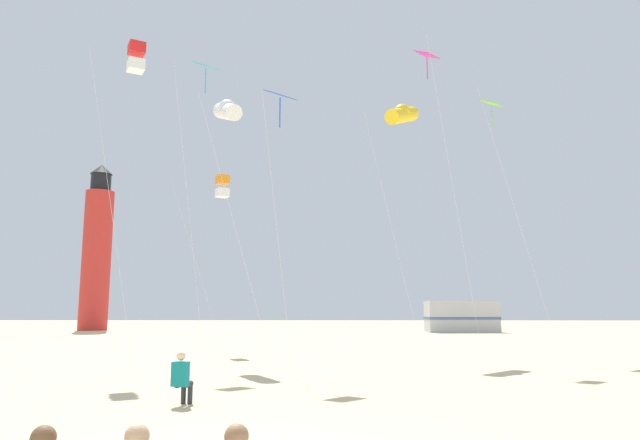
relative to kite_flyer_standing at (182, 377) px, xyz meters
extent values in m
sphere|color=brown|center=(0.95, -8.12, 0.45)|extent=(0.20, 0.20, 0.20)
sphere|color=#D8A87F|center=(1.67, -8.04, 0.45)|extent=(0.20, 0.20, 0.20)
sphere|color=#9E704C|center=(2.48, -8.03, 0.45)|extent=(0.20, 0.20, 0.20)
cube|color=#147F84|center=(-0.02, -0.08, 0.07)|extent=(0.38, 0.29, 0.52)
sphere|color=beige|center=(-0.02, -0.08, 0.45)|extent=(0.20, 0.20, 0.20)
cylinder|color=#2D2D38|center=(0.10, 0.08, -0.17)|extent=(0.21, 0.38, 0.13)
cylinder|color=#2D2D38|center=(0.13, 0.23, -0.40)|extent=(0.11, 0.11, 0.42)
cylinder|color=#2D2D38|center=(-0.06, 0.11, -0.17)|extent=(0.21, 0.38, 0.13)
cylinder|color=#2D2D38|center=(-0.02, 0.27, -0.40)|extent=(0.11, 0.11, 0.42)
cylinder|color=silver|center=(-4.53, 6.97, 5.27)|extent=(2.42, 0.50, 11.77)
cube|color=red|center=(-4.29, 8.17, 11.51)|extent=(0.82, 0.82, 0.44)
cube|color=white|center=(-4.29, 8.17, 10.81)|extent=(0.82, 0.82, 0.44)
cylinder|color=silver|center=(-0.51, 9.53, 4.66)|extent=(2.92, 1.39, 10.54)
cylinder|color=white|center=(-1.20, 10.98, 9.92)|extent=(1.70, 2.55, 1.48)
sphere|color=white|center=(-1.20, 10.98, 10.07)|extent=(0.76, 0.76, 0.76)
cylinder|color=silver|center=(1.47, 5.98, 4.17)|extent=(1.14, 0.05, 9.57)
cube|color=blue|center=(1.49, 6.54, 8.95)|extent=(1.22, 1.22, 0.40)
cylinder|color=blue|center=(1.49, 6.54, 8.30)|extent=(0.04, 0.04, 1.10)
cylinder|color=silver|center=(-3.17, 14.66, 3.57)|extent=(3.19, 1.69, 8.38)
cube|color=orange|center=(-2.33, 16.25, 8.11)|extent=(0.82, 0.82, 0.44)
cube|color=white|center=(-2.33, 16.25, 7.41)|extent=(0.82, 0.82, 0.44)
cylinder|color=silver|center=(-2.21, 8.80, 5.42)|extent=(1.77, 0.64, 12.06)
cube|color=#1EB2D1|center=(-1.89, 9.67, 11.44)|extent=(1.22, 1.22, 0.40)
cylinder|color=#1EB2D1|center=(-1.89, 9.67, 10.79)|extent=(0.04, 0.04, 1.10)
cylinder|color=silver|center=(8.49, 11.00, 6.20)|extent=(2.24, 1.58, 13.62)
cube|color=#D826A5|center=(7.71, 12.12, 13.00)|extent=(1.22, 1.22, 0.40)
cylinder|color=#D826A5|center=(7.71, 12.12, 12.35)|extent=(0.04, 0.04, 1.10)
cylinder|color=silver|center=(5.93, 11.82, 4.89)|extent=(2.23, 1.40, 11.00)
cylinder|color=yellow|center=(6.62, 12.93, 10.39)|extent=(1.91, 2.49, 1.48)
sphere|color=yellow|center=(6.62, 12.93, 10.54)|extent=(0.76, 0.76, 0.76)
cylinder|color=silver|center=(11.61, 12.54, 5.41)|extent=(3.36, 0.92, 12.04)
cube|color=#72D12D|center=(11.15, 14.22, 11.43)|extent=(1.22, 1.22, 0.40)
cylinder|color=#72D12D|center=(11.15, 14.22, 10.78)|extent=(0.04, 0.04, 1.10)
cylinder|color=red|center=(-20.29, 44.56, 6.39)|extent=(2.80, 2.80, 14.00)
cylinder|color=black|center=(-20.29, 44.56, 14.29)|extent=(2.00, 2.00, 1.80)
cone|color=black|center=(-20.29, 44.56, 15.69)|extent=(2.20, 2.20, 1.00)
cube|color=#B7BABF|center=(15.17, 40.09, 0.79)|extent=(6.55, 2.76, 2.80)
cube|color=#4C608C|center=(15.17, 40.09, 0.65)|extent=(6.59, 2.80, 0.24)
camera|label=1|loc=(3.23, -12.85, 1.46)|focal=32.30mm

